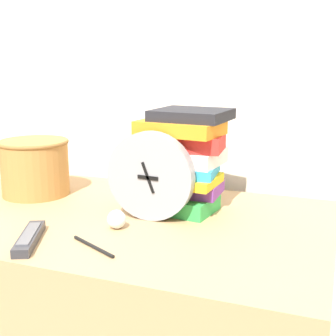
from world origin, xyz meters
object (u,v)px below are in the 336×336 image
Objects in this scene: basket at (35,166)px; pen at (93,246)px; book_stack at (184,160)px; desk_clock at (150,176)px; crumpled_paper_ball at (117,219)px; tv_remote at (29,238)px.

basket is 0.49m from pen.
desk_clock is at bearing -116.76° from book_stack.
crumpled_paper_ball is 0.34× the size of pen.
basket reaches higher than crumpled_paper_ball.
pen is (-0.10, -0.33, -0.14)m from book_stack.
tv_remote is 3.94× the size of crumpled_paper_ball.
basket is 0.41m from tv_remote.
tv_remote is at bearing -128.76° from desk_clock.
book_stack reaches higher than pen.
pen is at bearing -86.44° from crumpled_paper_ball.
book_stack reaches higher than tv_remote.
book_stack is at bearing 63.24° from desk_clock.
book_stack is (0.05, 0.11, 0.03)m from desk_clock.
pen is (-0.04, -0.22, -0.11)m from desk_clock.
crumpled_paper_ball is (0.14, 0.15, 0.01)m from tv_remote.
desk_clock is 1.09× the size of basket.
basket is at bearing 140.44° from pen.
pen is (0.15, 0.02, -0.01)m from tv_remote.
crumpled_paper_ball is (0.36, -0.18, -0.07)m from basket.
desk_clock is 1.68× the size of pen.
tv_remote is (-0.25, -0.35, -0.13)m from book_stack.
tv_remote is at bearing -171.58° from pen.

